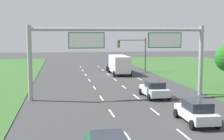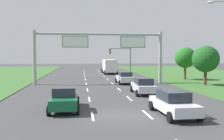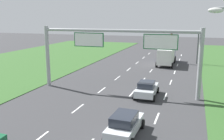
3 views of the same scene
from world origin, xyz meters
name	(u,v)px [view 1 (image 1 of 3)]	position (x,y,z in m)	size (l,w,h in m)	color
lane_dashes_inner_left	(106,105)	(-1.75, 15.00, 0.00)	(0.14, 68.40, 0.01)	white
lane_dashes_inner_right	(145,103)	(1.75, 15.00, 0.00)	(0.14, 68.40, 0.01)	white
lane_dashes_slip	(182,102)	(5.25, 15.00, 0.00)	(0.14, 68.40, 0.01)	white
car_near_red	(196,112)	(3.59, 8.32, 0.81)	(2.08, 4.19, 1.60)	silver
car_far_ahead	(154,89)	(3.40, 17.39, 0.79)	(2.20, 4.15, 1.59)	silver
box_truck	(118,64)	(3.37, 36.30, 1.61)	(2.71, 8.43, 2.89)	navy
sign_gantry	(121,47)	(0.16, 17.90, 4.91)	(17.24, 0.44, 7.00)	#9EA0A5
traffic_light_mast	(134,49)	(6.39, 38.25, 3.87)	(4.76, 0.49, 5.60)	#47494F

